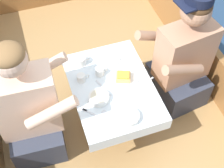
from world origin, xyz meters
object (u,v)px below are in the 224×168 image
Objects in this scene: person_port at (30,112)px; coffee_cup_port at (100,71)px; person_starboard at (182,61)px; coffee_cup_center at (81,60)px; sandwich at (123,77)px; coffee_cup_starboard at (81,78)px.

person_port is 0.55m from coffee_cup_port.
person_starboard reaches higher than coffee_cup_center.
sandwich is 0.29m from coffee_cup_starboard.
person_port reaches higher than coffee_cup_center.
coffee_cup_center is (-0.24, 0.24, 0.00)m from sandwich.
sandwich is 0.34m from coffee_cup_center.
coffee_cup_port is 1.02× the size of coffee_cup_starboard.
coffee_cup_port and coffee_cup_center have the same top height.
coffee_cup_starboard is (-0.14, -0.01, -0.00)m from coffee_cup_port.
sandwich is at bearing 7.20° from person_port.
coffee_cup_center is at bearing -23.41° from person_starboard.
sandwich is 1.18× the size of coffee_cup_center.
coffee_cup_port reaches higher than sandwich.
coffee_cup_center is at bearing 37.19° from person_port.
person_starboard is 0.77m from coffee_cup_starboard.
coffee_cup_port is at bearing 4.63° from coffee_cup_starboard.
person_port is at bearing -146.26° from coffee_cup_center.
person_port reaches higher than coffee_cup_starboard.
person_port is at bearing -3.59° from person_starboard.
person_port is at bearing -164.94° from coffee_cup_port.
person_starboard is 9.58× the size of coffee_cup_center.
coffee_cup_port is at bearing -13.10° from person_starboard.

